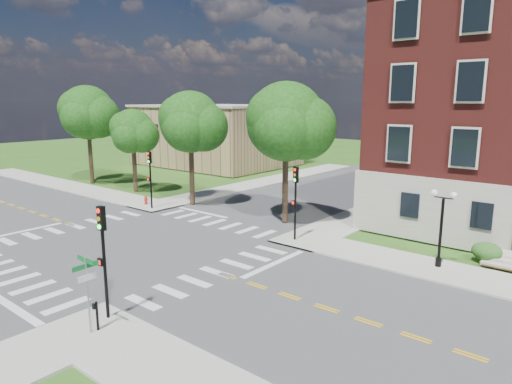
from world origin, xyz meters
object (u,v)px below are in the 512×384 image
Objects in this scene: street_sign_pole at (87,280)px; push_button_post at (97,314)px; twin_lamp_west at (441,224)px; traffic_signal_ne at (295,194)px; fire_hydrant at (146,200)px; traffic_signal_se at (103,248)px; traffic_signal_nw at (150,172)px.

street_sign_pole is 2.58× the size of push_button_post.
push_button_post is at bearing -117.11° from twin_lamp_west.
fire_hydrant is (-15.96, 0.23, -2.72)m from traffic_signal_ne.
traffic_signal_ne is 15.07m from push_button_post.
traffic_signal_se is at bearing 126.28° from push_button_post.
twin_lamp_west is at bearing 59.68° from traffic_signal_se.
street_sign_pole is at bearing -116.83° from twin_lamp_west.
traffic_signal_se reaches higher than fire_hydrant.
street_sign_pole is at bearing -98.31° from push_button_post.
traffic_signal_se is 1.57m from street_sign_pole.
traffic_signal_se is at bearing 117.64° from street_sign_pole.
traffic_signal_nw is at bearing -20.78° from fire_hydrant.
traffic_signal_ne is 14.39m from traffic_signal_nw.
traffic_signal_nw reaches higher than street_sign_pole.
fire_hydrant is at bearing 137.95° from push_button_post.
twin_lamp_west is 17.86m from push_button_post.
fire_hydrant is (-16.10, 14.22, -2.72)m from traffic_signal_se.
traffic_signal_ne is 15.18m from street_sign_pole.
traffic_signal_ne is 1.00× the size of traffic_signal_nw.
twin_lamp_west is 3.53× the size of push_button_post.
street_sign_pole is at bearing -87.20° from traffic_signal_ne.
twin_lamp_west is at bearing 62.89° from push_button_post.
push_button_post is 1.60× the size of fire_hydrant.
push_button_post is at bearing -42.05° from fire_hydrant.
twin_lamp_west reaches higher than fire_hydrant.
fire_hydrant is at bearing -178.32° from twin_lamp_west.
traffic_signal_se is 19.91m from traffic_signal_nw.
traffic_signal_ne is at bearing -0.84° from fire_hydrant.
traffic_signal_nw reaches higher than fire_hydrant.
traffic_signal_nw is 1.55× the size of street_sign_pole.
street_sign_pole is at bearing -42.63° from fire_hydrant.
twin_lamp_west is (8.74, 14.95, -0.66)m from traffic_signal_se.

